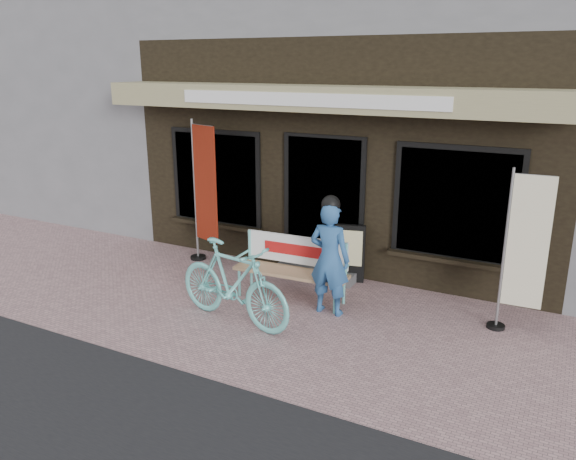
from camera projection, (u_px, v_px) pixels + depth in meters
The scene contains 9 objects.
ground at pixel (260, 320), 7.34m from camera, with size 70.00×70.00×0.00m, color #B2888A.
storefront at pixel (389, 76), 10.71m from camera, with size 7.00×6.77×6.00m.
neighbor_left_near at pixel (86, 64), 14.87m from camera, with size 10.00×7.00×6.40m, color slate.
bench at pixel (293, 263), 7.91m from camera, with size 1.66×0.50×0.89m.
person at pixel (330, 257), 7.34m from camera, with size 0.56×0.37×1.62m.
bicycle at pixel (233, 283), 7.14m from camera, with size 0.51×1.81×1.08m, color #66C8C4.
nobori_red at pixel (204, 191), 9.12m from camera, with size 0.70×0.35×2.37m.
nobori_cream at pixel (523, 251), 6.73m from camera, with size 0.60×0.23×2.06m.
menu_stand at pixel (350, 253), 8.52m from camera, with size 0.46×0.20×0.90m.
Camera 1 is at (3.41, -5.78, 3.22)m, focal length 35.00 mm.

